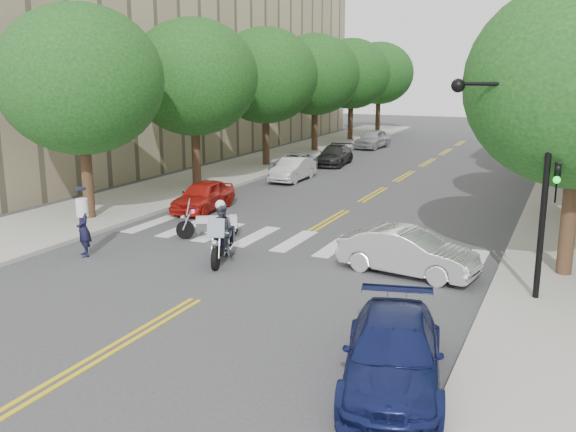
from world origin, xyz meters
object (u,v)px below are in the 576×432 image
Objects in this scene: convertible at (408,252)px; sedan_blue at (393,354)px; motorcycle_police at (221,234)px; motorcycle_parked at (213,224)px; officer_standing at (84,229)px.

convertible is 0.90× the size of sedan_blue.
motorcycle_parked is at bearing -72.26° from motorcycle_police.
officer_standing reaches higher than convertible.
motorcycle_police is 0.57× the size of convertible.
officer_standing is (-4.34, -1.39, 0.04)m from motorcycle_police.
officer_standing reaches higher than sedan_blue.
officer_standing is at bearing 145.50° from sedan_blue.
motorcycle_police is 2.92m from motorcycle_parked.
officer_standing is at bearing -1.10° from motorcycle_police.
motorcycle_parked is 0.44× the size of sedan_blue.
motorcycle_parked is at bearing 124.09° from sedan_blue.
sedan_blue is (7.16, -5.83, -0.22)m from motorcycle_police.
convertible reaches higher than sedan_blue.
motorcycle_parked is at bearing 90.04° from convertible.
convertible is (7.43, -1.21, 0.18)m from motorcycle_parked.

